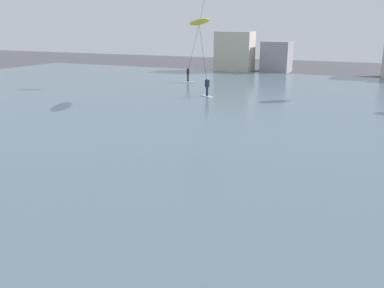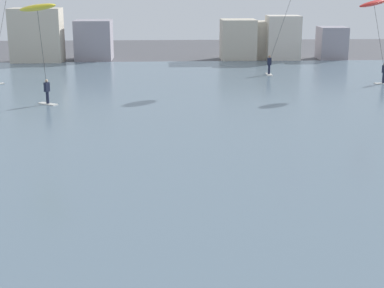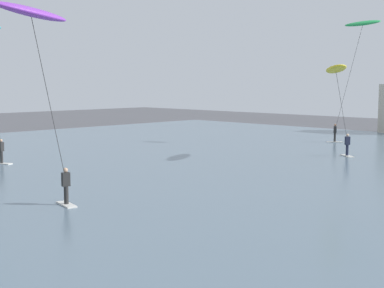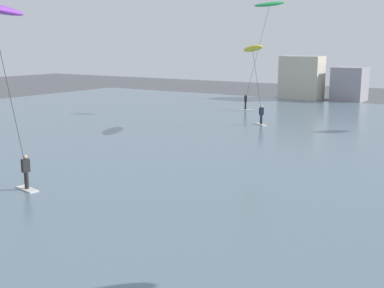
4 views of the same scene
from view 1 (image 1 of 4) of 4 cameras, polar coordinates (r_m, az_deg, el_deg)
name	(u,v)px [view 1 (image 1 of 4)]	position (r m, az deg, el deg)	size (l,w,h in m)	color
water_bay	(261,115)	(29.52, 9.47, 3.93)	(84.00, 52.00, 0.10)	slate
far_shore_buildings	(338,58)	(55.97, 19.44, 11.11)	(33.77, 5.30, 5.28)	beige
kitesurfer_yellow	(200,27)	(34.05, 1.07, 15.78)	(3.40, 4.70, 6.65)	silver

